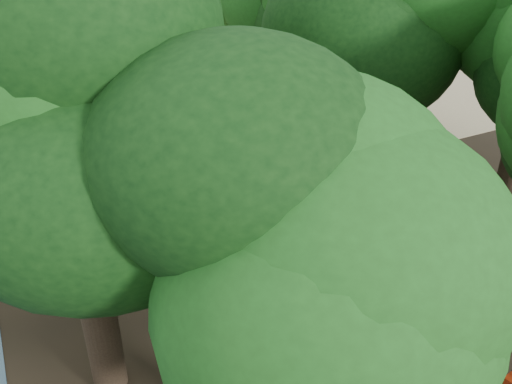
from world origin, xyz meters
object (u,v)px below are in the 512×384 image
backpack_left_c (387,358)px  backpack_right_c (446,343)px  backpack_right_d (420,316)px  kayak (99,160)px  lone_suitcase_on_sand (199,151)px  backpack_right_b (478,363)px  sun_lounger (241,121)px  suitcase_on_boardwalk (368,334)px  duffel_right_black (386,292)px  backpack_left_d (347,320)px  duffel_right_khaki (395,304)px

backpack_left_c → backpack_right_c: backpack_left_c is taller
backpack_right_d → kayak: (-3.85, 12.07, -0.25)m
backpack_right_c → lone_suitcase_on_sand: (-0.31, 11.59, -0.11)m
backpack_right_c → lone_suitcase_on_sand: 11.59m
backpack_right_b → sun_lounger: (2.57, 14.53, -0.20)m
backpack_right_d → sun_lounger: bearing=91.3°
backpack_left_c → kayak: 12.92m
suitcase_on_boardwalk → sun_lounger: suitcase_on_boardwalk is taller
backpack_right_d → suitcase_on_boardwalk: (-1.29, 0.11, 0.00)m
duffel_right_black → sun_lounger: 12.23m
duffel_right_black → suitcase_on_boardwalk: suitcase_on_boardwalk is taller
backpack_right_b → kayak: backpack_right_b is taller
backpack_left_d → lone_suitcase_on_sand: bearing=89.5°
lone_suitcase_on_sand → backpack_left_d: bearing=-109.4°
backpack_left_c → kayak: (-2.37, 12.70, -0.36)m
backpack_right_b → sun_lounger: size_ratio=0.43×
suitcase_on_boardwalk → duffel_right_khaki: bearing=8.9°
suitcase_on_boardwalk → backpack_left_c: bearing=-118.3°
backpack_right_b → duffel_right_khaki: (0.00, 2.14, -0.18)m
backpack_left_d → duffel_right_khaki: bearing=3.2°
duffel_right_black → backpack_right_b: bearing=-80.2°
backpack_left_d → backpack_right_d: bearing=-21.4°
backpack_right_b → backpack_right_d: bearing=65.7°
suitcase_on_boardwalk → kayak: suitcase_on_boardwalk is taller
backpack_left_c → lone_suitcase_on_sand: backpack_left_c is taller
backpack_right_d → backpack_right_c: bearing=-86.7°
lone_suitcase_on_sand → sun_lounger: (2.93, 2.25, -0.02)m
backpack_right_b → sun_lounger: 14.75m
backpack_right_d → kayak: 12.67m
lone_suitcase_on_sand → sun_lounger: 3.69m
backpack_right_c → kayak: backpack_right_c is taller
backpack_left_d → sun_lounger: bearing=77.4°
lone_suitcase_on_sand → backpack_right_b: bearing=-102.5°
backpack_right_b → backpack_right_d: (0.08, 1.51, -0.08)m
backpack_right_d → duffel_right_black: bearing=101.0°
backpack_right_b → sun_lounger: bearing=58.6°
backpack_left_c → sun_lounger: backpack_left_c is taller
duffel_right_khaki → suitcase_on_boardwalk: bearing=-164.4°
backpack_left_d → kayak: 11.67m
backpack_left_c → backpack_left_d: size_ratio=1.67×
backpack_left_d → lone_suitcase_on_sand: lone_suitcase_on_sand is taller
backpack_right_d → backpack_left_d: bearing=166.0°
backpack_left_d → sun_lounger: (3.85, 12.35, -0.06)m
backpack_right_d → duffel_right_black: (0.02, 1.04, -0.09)m
lone_suitcase_on_sand → kayak: lone_suitcase_on_sand is taller
backpack_right_b → duffel_right_black: size_ratio=1.17×
backpack_right_d → lone_suitcase_on_sand: size_ratio=0.97×
backpack_right_b → suitcase_on_boardwalk: size_ratio=1.28×
duffel_right_black → backpack_left_c: bearing=-119.8°
backpack_right_b → lone_suitcase_on_sand: size_ratio=1.25×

